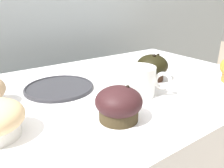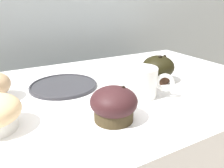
{
  "view_description": "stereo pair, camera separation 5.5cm",
  "coord_description": "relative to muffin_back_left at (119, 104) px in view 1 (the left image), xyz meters",
  "views": [
    {
      "loc": [
        -0.35,
        -0.51,
        1.13
      ],
      "look_at": [
        -0.05,
        -0.09,
        0.93
      ],
      "focal_mm": 35.0,
      "sensor_mm": 36.0,
      "label": 1
    },
    {
      "loc": [
        -0.3,
        -0.54,
        1.13
      ],
      "look_at": [
        -0.05,
        -0.09,
        0.93
      ],
      "focal_mm": 35.0,
      "sensor_mm": 36.0,
      "label": 2
    }
  ],
  "objects": [
    {
      "name": "muffin_back_left",
      "position": [
        0.0,
        0.0,
        0.0
      ],
      "size": [
        0.1,
        0.1,
        0.08
      ],
      "color": "#3B301C",
      "rests_on": "display_counter"
    },
    {
      "name": "muffin_front_left",
      "position": [
        0.24,
        0.15,
        0.0
      ],
      "size": [
        0.1,
        0.1,
        0.09
      ],
      "color": "#311E14",
      "rests_on": "display_counter"
    },
    {
      "name": "coffee_cup",
      "position": [
        0.13,
        0.07,
        0.01
      ],
      "size": [
        0.11,
        0.1,
        0.08
      ],
      "color": "white",
      "rests_on": "display_counter"
    },
    {
      "name": "serving_plate",
      "position": [
        -0.04,
        0.24,
        -0.03
      ],
      "size": [
        0.2,
        0.2,
        0.01
      ],
      "color": "#2D2D33",
      "rests_on": "display_counter"
    },
    {
      "name": "wall_back",
      "position": [
        0.1,
        0.77,
        -0.02
      ],
      "size": [
        3.2,
        0.1,
        1.8
      ],
      "primitive_type": "cube",
      "color": "#A8B2B7",
      "rests_on": "ground"
    }
  ]
}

